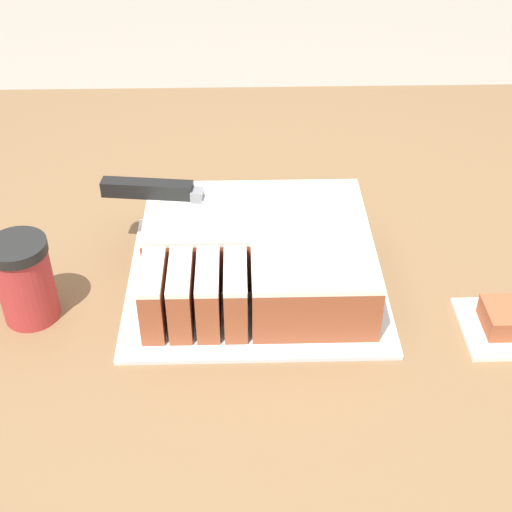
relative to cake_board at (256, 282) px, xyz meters
name	(u,v)px	position (x,y,z in m)	size (l,w,h in m)	color
countertop	(274,437)	(0.03, 0.09, -0.45)	(1.40, 1.10, 0.89)	brown
cake_board	(256,282)	(0.00, 0.00, 0.00)	(0.35, 0.30, 0.01)	silver
cake	(259,254)	(0.00, 0.00, 0.04)	(0.30, 0.25, 0.08)	#994C2D
knife	(166,192)	(-0.12, 0.08, 0.09)	(0.31, 0.06, 0.02)	silver
coffee_cup	(25,280)	(-0.29, -0.06, 0.06)	(0.07, 0.07, 0.12)	#B23333
paper_napkin	(505,328)	(0.31, -0.10, 0.00)	(0.11, 0.11, 0.01)	white
brownie	(508,318)	(0.31, -0.10, 0.02)	(0.06, 0.06, 0.03)	#994C2D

